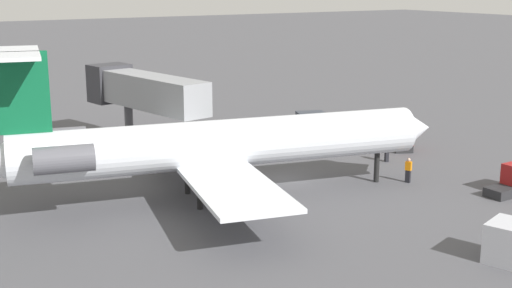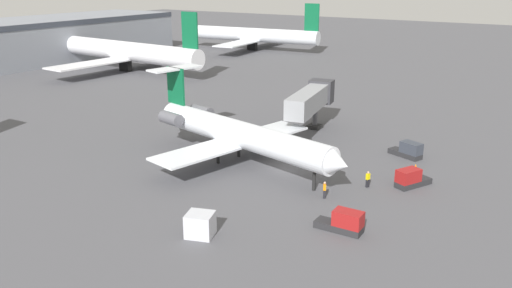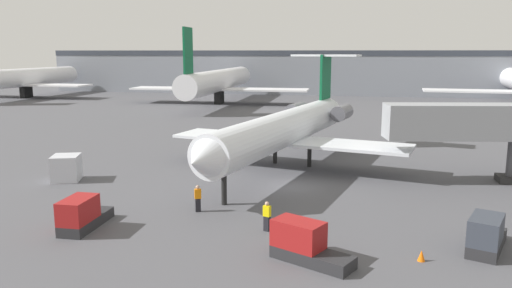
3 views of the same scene
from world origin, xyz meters
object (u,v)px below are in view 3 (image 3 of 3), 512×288
Objects in this scene: baggage_tug_trailing at (82,215)px; cargo_container_uld at (66,168)px; ground_crew_loader at (198,198)px; parked_airliner_west_mid at (219,81)px; regional_jet at (287,127)px; ground_crew_marshaller at (267,216)px; baggage_tug_lead at (304,244)px; baggage_tug_spare at (486,235)px; parked_airliner_west_end at (24,78)px; traffic_cone_near at (421,256)px; jet_bridge at (490,123)px.

cargo_container_uld reaches higher than baggage_tug_trailing.
ground_crew_loader is at bearing -22.80° from cargo_container_uld.
parked_airliner_west_mid is (-4.37, 57.49, 3.32)m from cargo_container_uld.
regional_jet is 7.25× the size of baggage_tug_trailing.
cargo_container_uld is at bearing 156.02° from ground_crew_marshaller.
baggage_tug_lead is 72.85m from parked_airliner_west_mid.
baggage_tug_lead is at bearing -39.41° from ground_crew_loader.
parked_airliner_west_end is at bearing 138.00° from baggage_tug_spare.
baggage_tug_spare is (11.19, -0.61, -0.02)m from ground_crew_marshaller.
baggage_tug_spare is at bearing 3.45° from baggage_tug_trailing.
ground_crew_marshaller is 0.05× the size of parked_airliner_west_end.
regional_jet is at bearing 74.02° from ground_crew_loader.
parked_airliner_west_mid is (-21.55, 65.13, 3.45)m from ground_crew_marshaller.
regional_jet reaches higher than traffic_cone_near.
traffic_cone_near is at bearing -17.31° from ground_crew_marshaller.
ground_crew_loader is (-19.21, -11.27, -3.70)m from jet_bridge.
ground_crew_loader is 3.07× the size of traffic_cone_near.
regional_jet is 0.73× the size of parked_airliner_west_mid.
ground_crew_marshaller is 4.33m from baggage_tug_lead.
parked_airliner_west_end is (-68.10, 72.09, 3.39)m from baggage_tug_lead.
baggage_tug_lead is 22.62m from cargo_container_uld.
baggage_tug_lead is 7.65× the size of traffic_cone_near.
cargo_container_uld is at bearing -85.66° from parked_airliner_west_mid.
baggage_tug_spare is at bearing 29.92° from traffic_cone_near.
jet_bridge reaches higher than baggage_tug_lead.
baggage_tug_trailing is at bearing 172.52° from baggage_tug_lead.
jet_bridge is 3.45× the size of baggage_tug_trailing.
jet_bridge is 29.33m from baggage_tug_trailing.
traffic_cone_near is 0.01× the size of parked_airliner_west_mid.
traffic_cone_near is at bearing -21.09° from ground_crew_loader.
regional_jet reaches higher than baggage_tug_trailing.
baggage_tug_spare is 3.79m from traffic_cone_near.
baggage_tug_trailing is at bearing 178.15° from traffic_cone_near.
traffic_cone_near is 73.87m from parked_airliner_west_mid.
jet_bridge reaches higher than ground_crew_loader.
baggage_tug_trailing is at bearing -140.85° from ground_crew_loader.
baggage_tug_spare is at bearing -10.80° from ground_crew_loader.
traffic_cone_near is (9.08, -17.78, -3.27)m from regional_jet.
regional_jet is at bearing 174.16° from jet_bridge.
regional_jet is 83.62m from parked_airliner_west_end.
regional_jet is 15.64m from jet_bridge.
regional_jet is 0.87× the size of parked_airliner_west_end.
jet_bridge is 3.29× the size of baggage_tug_spare.
jet_bridge is 97.00m from parked_airliner_west_end.
jet_bridge is 15.15m from baggage_tug_spare.
ground_crew_marshaller is 0.04× the size of parked_airliner_west_mid.
parked_airliner_west_end reaches higher than baggage_tug_spare.
parked_airliner_west_mid reaches higher than parked_airliner_west_end.
parked_airliner_west_mid is at bearing 109.28° from baggage_tug_lead.
cargo_container_uld is at bearing 163.79° from baggage_tug_spare.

